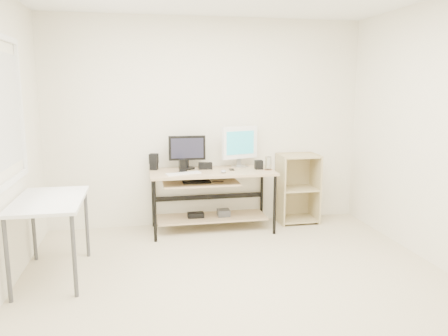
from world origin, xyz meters
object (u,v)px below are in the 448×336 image
object	(u,v)px
side_table	(49,207)
shelf_unit	(297,188)
white_imac	(240,144)
audio_controller	(183,166)
black_monitor	(187,150)
desk	(210,188)

from	to	relation	value
side_table	shelf_unit	bearing A→B (deg)	23.33
white_imac	audio_controller	xyz separation A→B (m)	(-0.75, -0.22, -0.22)
side_table	audio_controller	xyz separation A→B (m)	(1.32, 1.02, 0.16)
black_monitor	white_imac	xyz separation A→B (m)	(0.67, 0.01, 0.06)
side_table	desk	bearing A→B (deg)	32.65
desk	side_table	size ratio (longest dim) A/B	1.50
shelf_unit	audio_controller	world-z (taller)	audio_controller
white_imac	audio_controller	bearing A→B (deg)	-179.64
black_monitor	audio_controller	bearing A→B (deg)	-109.33
black_monitor	audio_controller	xyz separation A→B (m)	(-0.08, -0.22, -0.16)
desk	audio_controller	size ratio (longest dim) A/B	9.15
black_monitor	audio_controller	distance (m)	0.28
shelf_unit	black_monitor	world-z (taller)	black_monitor
side_table	white_imac	distance (m)	2.44
desk	shelf_unit	world-z (taller)	shelf_unit
audio_controller	black_monitor	bearing A→B (deg)	60.19
desk	white_imac	world-z (taller)	white_imac
shelf_unit	white_imac	distance (m)	0.97
side_table	shelf_unit	xyz separation A→B (m)	(2.83, 1.22, -0.22)
audio_controller	side_table	bearing A→B (deg)	-151.85
desk	audio_controller	xyz separation A→B (m)	(-0.34, -0.04, 0.29)
black_monitor	white_imac	size ratio (longest dim) A/B	0.88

